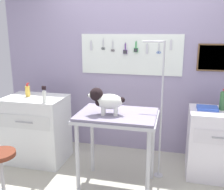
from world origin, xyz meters
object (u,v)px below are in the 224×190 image
dog (106,100)px  stool (1,162)px  soda_bottle (223,100)px  spray_bottle_tall (28,91)px  cabinet_right (216,144)px  counter_left (37,129)px  grooming_table (117,122)px  grooming_arm (160,117)px

dog → stool: 1.26m
dog → soda_bottle: (1.27, 0.64, -0.09)m
stool → spray_bottle_tall: spray_bottle_tall is taller
cabinet_right → spray_bottle_tall: 2.52m
dog → cabinet_right: 1.51m
cabinet_right → stool: bearing=-154.8°
counter_left → spray_bottle_tall: size_ratio=4.84×
counter_left → soda_bottle: bearing=4.8°
counter_left → cabinet_right: counter_left is taller
cabinet_right → stool: 2.49m
spray_bottle_tall → cabinet_right: bearing=3.3°
dog → stool: dog is taller
grooming_table → counter_left: counter_left is taller
dog → soda_bottle: dog is taller
dog → counter_left: dog is taller
stool → spray_bottle_tall: bearing=102.4°
counter_left → dog: bearing=-21.6°
grooming_table → grooming_arm: size_ratio=0.54×
grooming_arm → dog: grooming_arm is taller
grooming_table → dog: size_ratio=2.25×
grooming_table → stool: 1.29m
spray_bottle_tall → dog: bearing=-20.5°
grooming_arm → soda_bottle: grooming_arm is taller
grooming_arm → soda_bottle: 0.77m
stool → soda_bottle: bearing=25.9°
stool → spray_bottle_tall: 1.08m
grooming_arm → stool: size_ratio=3.00×
spray_bottle_tall → counter_left: bearing=-8.3°
grooming_table → soda_bottle: 1.30m
stool → dog: bearing=24.9°
grooming_table → soda_bottle: size_ratio=3.48×
cabinet_right → stool: (-2.25, -1.06, 0.02)m
dog → grooming_table: bearing=30.5°
counter_left → spray_bottle_tall: 0.54m
grooming_table → cabinet_right: size_ratio=1.06×
grooming_arm → counter_left: size_ratio=1.83×
grooming_arm → spray_bottle_tall: bearing=178.4°
spray_bottle_tall → grooming_arm: bearing=-1.6°
counter_left → soda_bottle: soda_bottle is taller
dog → spray_bottle_tall: size_ratio=2.13×
grooming_arm → spray_bottle_tall: (-1.77, 0.05, 0.21)m
grooming_table → stool: (-1.12, -0.53, -0.35)m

